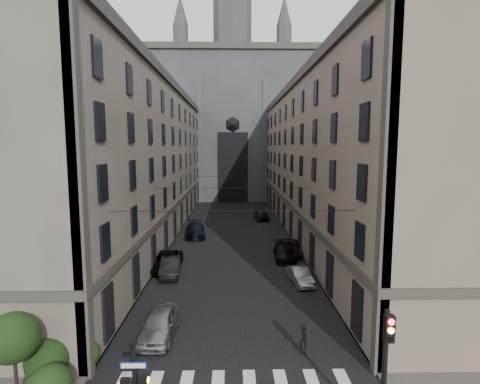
{
  "coord_description": "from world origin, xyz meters",
  "views": [
    {
      "loc": [
        -0.03,
        -10.89,
        11.1
      ],
      "look_at": [
        0.44,
        12.85,
        8.23
      ],
      "focal_mm": 28.0,
      "sensor_mm": 36.0,
      "label": 1
    }
  ],
  "objects": [
    {
      "name": "sidewalk_left",
      "position": [
        -10.5,
        36.0,
        0.07
      ],
      "size": [
        7.0,
        80.0,
        0.15
      ],
      "primitive_type": "cube",
      "color": "#383533",
      "rests_on": "ground"
    },
    {
      "name": "sidewalk_right",
      "position": [
        10.5,
        36.0,
        0.07
      ],
      "size": [
        7.0,
        80.0,
        0.15
      ],
      "primitive_type": "cube",
      "color": "#383533",
      "rests_on": "ground"
    },
    {
      "name": "building_left",
      "position": [
        -13.44,
        36.0,
        9.34
      ],
      "size": [
        13.6,
        60.6,
        18.85
      ],
      "color": "#514A3E",
      "rests_on": "ground"
    },
    {
      "name": "building_right",
      "position": [
        13.44,
        36.0,
        9.34
      ],
      "size": [
        13.6,
        60.6,
        18.85
      ],
      "color": "brown",
      "rests_on": "ground"
    },
    {
      "name": "gothic_tower",
      "position": [
        0.0,
        74.96,
        17.8
      ],
      "size": [
        35.0,
        23.0,
        58.0
      ],
      "color": "#2D2D33",
      "rests_on": "ground"
    },
    {
      "name": "traffic_light_right",
      "position": [
        5.6,
        1.92,
        3.29
      ],
      "size": [
        0.34,
        0.5,
        5.2
      ],
      "color": "black",
      "rests_on": "ground"
    },
    {
      "name": "shrub_cluster",
      "position": [
        -8.72,
        5.01,
        1.8
      ],
      "size": [
        3.9,
        4.4,
        3.9
      ],
      "color": "black",
      "rests_on": "sidewalk_left"
    },
    {
      "name": "tram_wires",
      "position": [
        0.0,
        35.63,
        7.25
      ],
      "size": [
        14.0,
        60.0,
        0.43
      ],
      "color": "black",
      "rests_on": "ground"
    },
    {
      "name": "car_left_near",
      "position": [
        -4.34,
        10.04,
        0.79
      ],
      "size": [
        2.04,
        4.7,
        1.58
      ],
      "primitive_type": "imported",
      "rotation": [
        0.0,
        0.0,
        -0.04
      ],
      "color": "gray",
      "rests_on": "ground"
    },
    {
      "name": "car_left_midnear",
      "position": [
        -5.47,
        20.66,
        0.76
      ],
      "size": [
        2.01,
        4.71,
        1.51
      ],
      "primitive_type": "imported",
      "rotation": [
        0.0,
        0.0,
        0.09
      ],
      "color": "black",
      "rests_on": "ground"
    },
    {
      "name": "car_left_midfar",
      "position": [
        -6.08,
        22.26,
        0.78
      ],
      "size": [
        2.76,
        5.67,
        1.55
      ],
      "primitive_type": "imported",
      "rotation": [
        0.0,
        0.0,
        0.03
      ],
      "color": "black",
      "rests_on": "ground"
    },
    {
      "name": "car_left_far",
      "position": [
        -4.71,
        34.82,
        0.82
      ],
      "size": [
        2.95,
        5.88,
        1.64
      ],
      "primitive_type": "imported",
      "rotation": [
        0.0,
        0.0,
        0.12
      ],
      "color": "black",
      "rests_on": "ground"
    },
    {
      "name": "car_right_near",
      "position": [
        5.46,
        18.51,
        0.64
      ],
      "size": [
        1.85,
        4.03,
        1.28
      ],
      "primitive_type": "imported",
      "rotation": [
        0.0,
        0.0,
        0.13
      ],
      "color": "gray",
      "rests_on": "ground"
    },
    {
      "name": "car_right_midnear",
      "position": [
        5.8,
        26.79,
        0.74
      ],
      "size": [
        3.06,
        5.57,
        1.48
      ],
      "primitive_type": "imported",
      "rotation": [
        0.0,
        0.0,
        -0.12
      ],
      "color": "black",
      "rests_on": "ground"
    },
    {
      "name": "car_right_midfar",
      "position": [
        5.11,
        25.22,
        0.72
      ],
      "size": [
        2.16,
        4.99,
        1.43
      ],
      "primitive_type": "imported",
      "rotation": [
        0.0,
        0.0,
        -0.03
      ],
      "color": "black",
      "rests_on": "ground"
    },
    {
      "name": "car_right_far",
      "position": [
        4.33,
        45.6,
        0.8
      ],
      "size": [
        2.33,
        4.85,
        1.6
      ],
      "primitive_type": "imported",
      "rotation": [
        0.0,
        0.0,
        0.1
      ],
      "color": "black",
      "rests_on": "ground"
    },
    {
      "name": "pedestrian",
      "position": [
        3.77,
        8.0,
        0.85
      ],
      "size": [
        0.55,
        0.7,
        1.7
      ],
      "primitive_type": "imported",
      "rotation": [
        0.0,
        0.0,
        1.32
      ],
      "color": "black",
      "rests_on": "ground"
    }
  ]
}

